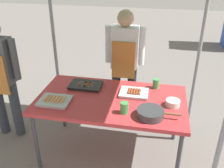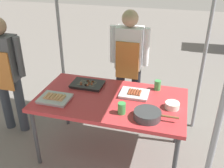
{
  "view_description": "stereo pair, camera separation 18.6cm",
  "coord_description": "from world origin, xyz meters",
  "px_view_note": "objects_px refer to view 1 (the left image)",
  "views": [
    {
      "loc": [
        0.47,
        -2.32,
        2.15
      ],
      "look_at": [
        0.0,
        0.05,
        0.9
      ],
      "focal_mm": 40.86,
      "sensor_mm": 36.0,
      "label": 1
    },
    {
      "loc": [
        0.65,
        -2.27,
        2.15
      ],
      "look_at": [
        0.0,
        0.05,
        0.9
      ],
      "focal_mm": 40.86,
      "sensor_mm": 36.0,
      "label": 2
    }
  ],
  "objects_px": {
    "condiment_bowl": "(173,103)",
    "drink_cup_near_edge": "(124,108)",
    "tray_pork_links": "(134,93)",
    "drink_cup_by_wok": "(156,84)",
    "customer_nearby": "(0,72)",
    "vendor_woman": "(125,58)",
    "tray_meat_skewers": "(86,85)",
    "tray_grilled_sausages": "(55,101)",
    "cooking_wok": "(151,113)",
    "stall_table": "(111,103)"
  },
  "relations": [
    {
      "from": "stall_table",
      "to": "drink_cup_near_edge",
      "type": "relative_size",
      "value": 13.77
    },
    {
      "from": "vendor_woman",
      "to": "cooking_wok",
      "type": "bearing_deg",
      "value": 111.32
    },
    {
      "from": "tray_grilled_sausages",
      "to": "vendor_woman",
      "type": "bearing_deg",
      "value": 59.69
    },
    {
      "from": "tray_grilled_sausages",
      "to": "cooking_wok",
      "type": "bearing_deg",
      "value": -3.91
    },
    {
      "from": "tray_meat_skewers",
      "to": "drink_cup_by_wok",
      "type": "relative_size",
      "value": 3.28
    },
    {
      "from": "condiment_bowl",
      "to": "drink_cup_near_edge",
      "type": "distance_m",
      "value": 0.52
    },
    {
      "from": "condiment_bowl",
      "to": "drink_cup_by_wok",
      "type": "height_order",
      "value": "drink_cup_by_wok"
    },
    {
      "from": "tray_meat_skewers",
      "to": "vendor_woman",
      "type": "distance_m",
      "value": 0.71
    },
    {
      "from": "tray_meat_skewers",
      "to": "condiment_bowl",
      "type": "xyz_separation_m",
      "value": [
        0.99,
        -0.23,
        0.02
      ]
    },
    {
      "from": "stall_table",
      "to": "vendor_woman",
      "type": "height_order",
      "value": "vendor_woman"
    },
    {
      "from": "tray_meat_skewers",
      "to": "vendor_woman",
      "type": "relative_size",
      "value": 0.24
    },
    {
      "from": "vendor_woman",
      "to": "customer_nearby",
      "type": "distance_m",
      "value": 1.55
    },
    {
      "from": "condiment_bowl",
      "to": "customer_nearby",
      "type": "height_order",
      "value": "customer_nearby"
    },
    {
      "from": "cooking_wok",
      "to": "customer_nearby",
      "type": "xyz_separation_m",
      "value": [
        -1.8,
        0.37,
        0.1
      ]
    },
    {
      "from": "tray_grilled_sausages",
      "to": "tray_pork_links",
      "type": "height_order",
      "value": "tray_grilled_sausages"
    },
    {
      "from": "tray_meat_skewers",
      "to": "customer_nearby",
      "type": "height_order",
      "value": "customer_nearby"
    },
    {
      "from": "stall_table",
      "to": "cooking_wok",
      "type": "relative_size",
      "value": 3.8
    },
    {
      "from": "tray_pork_links",
      "to": "customer_nearby",
      "type": "bearing_deg",
      "value": -179.1
    },
    {
      "from": "stall_table",
      "to": "tray_grilled_sausages",
      "type": "xyz_separation_m",
      "value": [
        -0.56,
        -0.19,
        0.07
      ]
    },
    {
      "from": "vendor_woman",
      "to": "customer_nearby",
      "type": "relative_size",
      "value": 1.01
    },
    {
      "from": "tray_pork_links",
      "to": "vendor_woman",
      "type": "relative_size",
      "value": 0.2
    },
    {
      "from": "cooking_wok",
      "to": "drink_cup_near_edge",
      "type": "bearing_deg",
      "value": 176.45
    },
    {
      "from": "tray_grilled_sausages",
      "to": "cooking_wok",
      "type": "relative_size",
      "value": 0.77
    },
    {
      "from": "drink_cup_by_wok",
      "to": "cooking_wok",
      "type": "bearing_deg",
      "value": -92.26
    },
    {
      "from": "vendor_woman",
      "to": "tray_grilled_sausages",
      "type": "bearing_deg",
      "value": 59.69
    },
    {
      "from": "stall_table",
      "to": "customer_nearby",
      "type": "distance_m",
      "value": 1.38
    },
    {
      "from": "drink_cup_by_wok",
      "to": "customer_nearby",
      "type": "height_order",
      "value": "customer_nearby"
    },
    {
      "from": "customer_nearby",
      "to": "tray_pork_links",
      "type": "bearing_deg",
      "value": 0.9
    },
    {
      "from": "stall_table",
      "to": "customer_nearby",
      "type": "xyz_separation_m",
      "value": [
        -1.36,
        0.11,
        0.19
      ]
    },
    {
      "from": "drink_cup_by_wok",
      "to": "customer_nearby",
      "type": "relative_size",
      "value": 0.08
    },
    {
      "from": "tray_grilled_sausages",
      "to": "vendor_woman",
      "type": "relative_size",
      "value": 0.21
    },
    {
      "from": "condiment_bowl",
      "to": "vendor_woman",
      "type": "distance_m",
      "value": 1.04
    },
    {
      "from": "condiment_bowl",
      "to": "tray_meat_skewers",
      "type": "bearing_deg",
      "value": 166.93
    },
    {
      "from": "condiment_bowl",
      "to": "drink_cup_near_edge",
      "type": "bearing_deg",
      "value": -154.14
    },
    {
      "from": "tray_pork_links",
      "to": "condiment_bowl",
      "type": "xyz_separation_m",
      "value": [
        0.42,
        -0.16,
        0.01
      ]
    },
    {
      "from": "tray_grilled_sausages",
      "to": "customer_nearby",
      "type": "height_order",
      "value": "customer_nearby"
    },
    {
      "from": "cooking_wok",
      "to": "drink_cup_by_wok",
      "type": "relative_size",
      "value": 3.69
    },
    {
      "from": "customer_nearby",
      "to": "drink_cup_near_edge",
      "type": "bearing_deg",
      "value": -13.02
    },
    {
      "from": "tray_meat_skewers",
      "to": "cooking_wok",
      "type": "distance_m",
      "value": 0.91
    },
    {
      "from": "cooking_wok",
      "to": "condiment_bowl",
      "type": "relative_size",
      "value": 2.89
    },
    {
      "from": "stall_table",
      "to": "tray_meat_skewers",
      "type": "xyz_separation_m",
      "value": [
        -0.35,
        0.21,
        0.07
      ]
    },
    {
      "from": "stall_table",
      "to": "cooking_wok",
      "type": "bearing_deg",
      "value": -30.98
    },
    {
      "from": "stall_table",
      "to": "drink_cup_by_wok",
      "type": "distance_m",
      "value": 0.58
    },
    {
      "from": "tray_grilled_sausages",
      "to": "tray_meat_skewers",
      "type": "relative_size",
      "value": 0.86
    },
    {
      "from": "stall_table",
      "to": "vendor_woman",
      "type": "distance_m",
      "value": 0.83
    },
    {
      "from": "drink_cup_near_edge",
      "to": "tray_pork_links",
      "type": "bearing_deg",
      "value": 82.42
    },
    {
      "from": "tray_meat_skewers",
      "to": "tray_pork_links",
      "type": "distance_m",
      "value": 0.58
    },
    {
      "from": "stall_table",
      "to": "drink_cup_near_edge",
      "type": "xyz_separation_m",
      "value": [
        0.18,
        -0.25,
        0.11
      ]
    },
    {
      "from": "condiment_bowl",
      "to": "drink_cup_by_wok",
      "type": "xyz_separation_m",
      "value": [
        -0.19,
        0.35,
        0.02
      ]
    },
    {
      "from": "tray_meat_skewers",
      "to": "vendor_woman",
      "type": "height_order",
      "value": "vendor_woman"
    }
  ]
}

